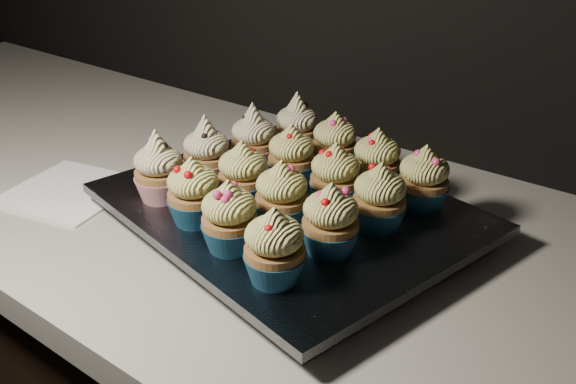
# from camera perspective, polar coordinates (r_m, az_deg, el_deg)

# --- Properties ---
(worktop) EXTENTS (2.44, 0.64, 0.04)m
(worktop) POSITION_cam_1_polar(r_m,az_deg,el_deg) (0.84, 1.79, -4.18)
(worktop) COLOR silver
(worktop) RESTS_ON cabinet
(napkin) EXTENTS (0.19, 0.19, 0.00)m
(napkin) POSITION_cam_1_polar(r_m,az_deg,el_deg) (0.96, -18.83, 0.06)
(napkin) COLOR white
(napkin) RESTS_ON worktop
(baking_tray) EXTENTS (0.46, 0.39, 0.02)m
(baking_tray) POSITION_cam_1_polar(r_m,az_deg,el_deg) (0.82, 0.00, -2.44)
(baking_tray) COLOR black
(baking_tray) RESTS_ON worktop
(foil_lining) EXTENTS (0.50, 0.43, 0.01)m
(foil_lining) POSITION_cam_1_polar(r_m,az_deg,el_deg) (0.81, 0.00, -1.39)
(foil_lining) COLOR silver
(foil_lining) RESTS_ON baking_tray
(cupcake_0) EXTENTS (0.06, 0.06, 0.10)m
(cupcake_0) POSITION_cam_1_polar(r_m,az_deg,el_deg) (0.82, -11.42, 1.94)
(cupcake_0) COLOR #A5162B
(cupcake_0) RESTS_ON foil_lining
(cupcake_1) EXTENTS (0.06, 0.06, 0.08)m
(cupcake_1) POSITION_cam_1_polar(r_m,az_deg,el_deg) (0.76, -8.39, -0.10)
(cupcake_1) COLOR navy
(cupcake_1) RESTS_ON foil_lining
(cupcake_2) EXTENTS (0.06, 0.06, 0.08)m
(cupcake_2) POSITION_cam_1_polar(r_m,az_deg,el_deg) (0.70, -5.21, -2.33)
(cupcake_2) COLOR navy
(cupcake_2) RESTS_ON foil_lining
(cupcake_3) EXTENTS (0.06, 0.06, 0.08)m
(cupcake_3) POSITION_cam_1_polar(r_m,az_deg,el_deg) (0.64, -1.22, -5.03)
(cupcake_3) COLOR navy
(cupcake_3) RESTS_ON foil_lining
(cupcake_4) EXTENTS (0.06, 0.06, 0.10)m
(cupcake_4) POSITION_cam_1_polar(r_m,az_deg,el_deg) (0.86, -7.24, 3.42)
(cupcake_4) COLOR #A5162B
(cupcake_4) RESTS_ON foil_lining
(cupcake_5) EXTENTS (0.06, 0.06, 0.08)m
(cupcake_5) POSITION_cam_1_polar(r_m,az_deg,el_deg) (0.79, -4.03, 1.48)
(cupcake_5) COLOR navy
(cupcake_5) RESTS_ON foil_lining
(cupcake_6) EXTENTS (0.06, 0.06, 0.08)m
(cupcake_6) POSITION_cam_1_polar(r_m,az_deg,el_deg) (0.74, -0.56, -0.42)
(cupcake_6) COLOR navy
(cupcake_6) RESTS_ON foil_lining
(cupcake_7) EXTENTS (0.06, 0.06, 0.08)m
(cupcake_7) POSITION_cam_1_polar(r_m,az_deg,el_deg) (0.69, 3.79, -2.63)
(cupcake_7) COLOR navy
(cupcake_7) RESTS_ON foil_lining
(cupcake_8) EXTENTS (0.06, 0.06, 0.10)m
(cupcake_8) POSITION_cam_1_polar(r_m,az_deg,el_deg) (0.89, -3.10, 4.66)
(cupcake_8) COLOR #A5162B
(cupcake_8) RESTS_ON foil_lining
(cupcake_9) EXTENTS (0.06, 0.06, 0.08)m
(cupcake_9) POSITION_cam_1_polar(r_m,az_deg,el_deg) (0.84, 0.30, 3.12)
(cupcake_9) COLOR navy
(cupcake_9) RESTS_ON foil_lining
(cupcake_10) EXTENTS (0.06, 0.06, 0.08)m
(cupcake_10) POSITION_cam_1_polar(r_m,az_deg,el_deg) (0.79, 4.21, 1.30)
(cupcake_10) COLOR navy
(cupcake_10) RESTS_ON foil_lining
(cupcake_11) EXTENTS (0.06, 0.06, 0.08)m
(cupcake_11) POSITION_cam_1_polar(r_m,az_deg,el_deg) (0.74, 8.13, -0.63)
(cupcake_11) COLOR navy
(cupcake_11) RESTS_ON foil_lining
(cupcake_12) EXTENTS (0.06, 0.06, 0.10)m
(cupcake_12) POSITION_cam_1_polar(r_m,az_deg,el_deg) (0.94, 0.80, 5.76)
(cupcake_12) COLOR #A5162B
(cupcake_12) RESTS_ON foil_lining
(cupcake_13) EXTENTS (0.06, 0.06, 0.08)m
(cupcake_13) POSITION_cam_1_polar(r_m,az_deg,el_deg) (0.89, 4.18, 4.32)
(cupcake_13) COLOR navy
(cupcake_13) RESTS_ON foil_lining
(cupcake_14) EXTENTS (0.06, 0.06, 0.08)m
(cupcake_14) POSITION_cam_1_polar(r_m,az_deg,el_deg) (0.84, 7.89, 2.71)
(cupcake_14) COLOR navy
(cupcake_14) RESTS_ON foil_lining
(cupcake_15) EXTENTS (0.06, 0.06, 0.08)m
(cupcake_15) POSITION_cam_1_polar(r_m,az_deg,el_deg) (0.80, 11.95, 1.05)
(cupcake_15) COLOR navy
(cupcake_15) RESTS_ON foil_lining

